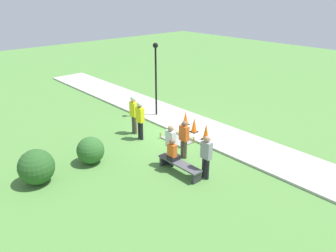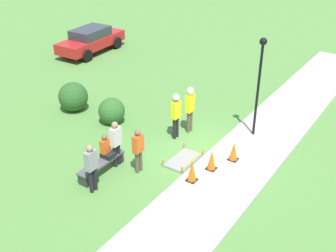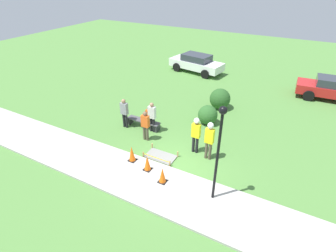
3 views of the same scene
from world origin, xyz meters
name	(u,v)px [view 3 (image 3 of 3)]	position (x,y,z in m)	size (l,w,h in m)	color
ground_plane	(170,168)	(0.00, 0.00, 0.00)	(60.00, 60.00, 0.00)	#51843D
sidewalk	(156,185)	(0.00, -1.28, 0.05)	(28.00, 2.55, 0.10)	#ADAAA3
wet_concrete_patch	(161,156)	(-0.79, 0.51, 0.04)	(1.46, 0.85, 0.30)	gray
traffic_cone_near_patch	(132,154)	(-1.75, -0.43, 0.48)	(0.34, 0.34, 0.77)	black
traffic_cone_far_patch	(147,163)	(-0.79, -0.64, 0.46)	(0.34, 0.34, 0.74)	black
traffic_cone_sidewalk_edge	(162,175)	(0.16, -1.00, 0.45)	(0.34, 0.34, 0.71)	black
park_bench	(144,122)	(-2.98, 2.44, 0.33)	(1.98, 0.44, 0.45)	#2D2D33
person_seated_on_bench	(149,116)	(-2.65, 2.49, 0.80)	(0.36, 0.44, 0.89)	black
worker_supervisor	(209,137)	(1.20, 1.47, 1.19)	(0.40, 0.28, 1.94)	brown
worker_assistant	(196,132)	(0.47, 1.66, 1.14)	(0.40, 0.27, 1.89)	black
bystander_in_orange_shirt	(145,124)	(-2.19, 1.44, 0.93)	(0.40, 0.22, 1.65)	brown
bystander_in_gray_shirt	(152,116)	(-2.33, 2.30, 0.98)	(0.40, 0.23, 1.73)	black
bystander_in_white_shirt	(124,112)	(-3.89, 1.98, 0.98)	(0.40, 0.23, 1.73)	black
lamppost_near	(219,142)	(2.28, -0.83, 2.66)	(0.28, 0.28, 3.92)	black
parked_car_white	(196,63)	(-4.05, 12.38, 0.80)	(4.82, 2.52, 1.52)	white
parked_car_red	(334,89)	(6.26, 11.59, 0.79)	(4.65, 2.13, 1.49)	red
shrub_rounded_near	(220,99)	(-0.03, 6.74, 0.65)	(1.30, 1.30, 1.30)	#285623
shrub_rounded_mid	(208,115)	(0.00, 4.54, 0.55)	(1.11, 1.11, 1.11)	#2D6028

